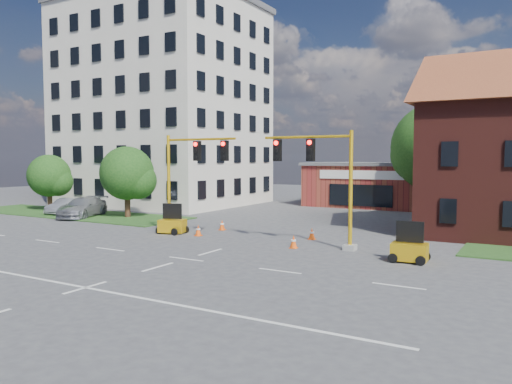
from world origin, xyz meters
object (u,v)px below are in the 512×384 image
Objects in this scene: signal_mast_east at (321,174)px; trailer_east at (410,250)px; pickup_white at (495,228)px; signal_mast_west at (189,172)px; trailer_west at (172,225)px.

signal_mast_east reaches higher than trailer_east.
trailer_east is 9.34m from pickup_white.
pickup_white is at bearing 24.22° from signal_mast_west.
pickup_white is (17.92, 7.57, 0.13)m from trailer_west.
signal_mast_east is 6.18m from trailer_east.
trailer_west is at bearing 125.23° from pickup_white.
trailer_west reaches higher than trailer_east.
trailer_west reaches higher than pickup_white.
signal_mast_west is 18.49m from pickup_white.
trailer_east is (13.70, -1.41, -3.36)m from signal_mast_west.
signal_mast_east reaches higher than trailer_west.
signal_mast_west reaches higher than trailer_east.
signal_mast_east is at bearing 145.75° from pickup_white.
signal_mast_west is 3.35× the size of trailer_west.
signal_mast_west is at bearing 170.85° from trailer_east.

